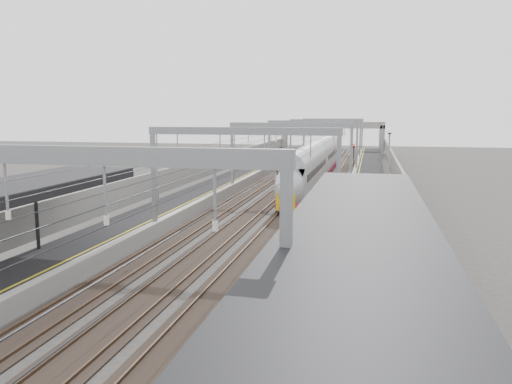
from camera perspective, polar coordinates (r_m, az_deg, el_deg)
The scene contains 13 objects.
platform_left at distance 57.56m, azimuth -3.54°, elevation 0.91°, with size 4.00×120.00×1.00m, color black.
platform_right at distance 55.22m, azimuth 12.60°, elevation 0.38°, with size 4.00×120.00×1.00m, color black.
tracks at distance 55.90m, azimuth 4.36°, elevation 0.20°, with size 11.40×140.00×0.20m.
overhead_line at distance 61.86m, azimuth 5.35°, elevation 6.69°, with size 13.00×140.00×6.60m.
canopy_right at distance 13.07m, azimuth 11.69°, elevation -6.07°, with size 4.40×30.00×4.24m.
overbridge at distance 110.00m, azimuth 8.74°, elevation 7.11°, with size 22.00×2.20×6.90m.
wall_left at distance 58.40m, azimuth -6.56°, elevation 2.08°, with size 0.30×120.00×3.20m, color gray.
wall_right at distance 55.15m, azimuth 15.96°, elevation 1.40°, with size 0.30×120.00×3.20m, color gray.
train at distance 62.54m, azimuth 6.73°, elevation 2.89°, with size 2.57×46.75×4.06m.
bench at distance 17.32m, azimuth 16.92°, elevation -14.90°, with size 0.96×1.81×0.91m.
signal_green at distance 76.58m, azimuth 2.84°, elevation 4.33°, with size 0.32×0.32×3.48m.
signal_red_near at distance 80.50m, azimuth 9.38°, elevation 4.44°, with size 0.32×0.32×3.48m.
signal_red_far at distance 86.87m, azimuth 11.11°, elevation 4.71°, with size 0.32×0.32×3.48m.
Camera 1 is at (8.23, -9.65, 8.41)m, focal length 35.00 mm.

